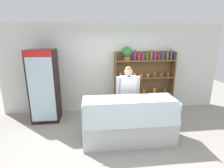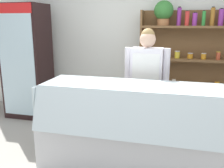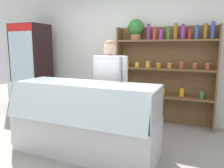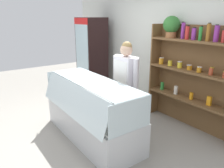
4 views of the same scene
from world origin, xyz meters
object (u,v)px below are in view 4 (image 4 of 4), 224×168
shelving_unit (192,66)px  deli_display_case (91,120)px  shop_clerk (126,80)px  drinks_fridge (92,56)px

shelving_unit → deli_display_case: shelving_unit is taller
shelving_unit → shop_clerk: shelving_unit is taller
shelving_unit → deli_display_case: 2.00m
deli_display_case → shop_clerk: (0.10, 0.66, 0.64)m
drinks_fridge → shelving_unit: bearing=7.7°
drinks_fridge → shelving_unit: size_ratio=0.98×
drinks_fridge → shop_clerk: drinks_fridge is taller
shelving_unit → shop_clerk: (-0.62, -1.00, -0.23)m
drinks_fridge → shop_clerk: size_ratio=1.24×
shelving_unit → deli_display_case: (-0.73, -1.65, -0.86)m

